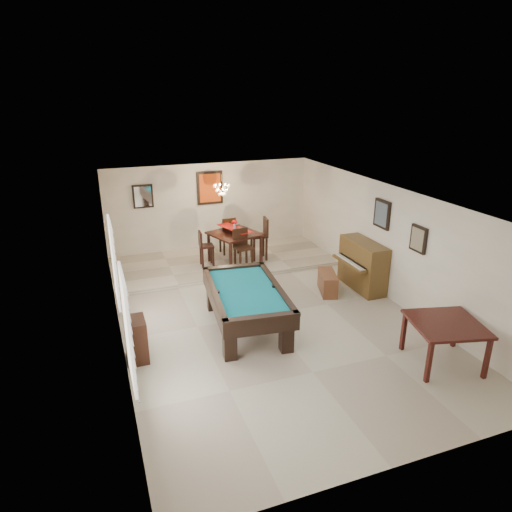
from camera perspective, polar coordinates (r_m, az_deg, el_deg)
ground_plane at (r=9.93m, az=1.20°, el=-7.42°), size 6.00×9.00×0.02m
wall_back at (r=13.49m, az=-5.74°, el=6.02°), size 6.00×0.04×2.60m
wall_front at (r=5.91m, az=17.92°, el=-14.97°), size 6.00×0.04×2.60m
wall_left at (r=8.83m, az=-17.22°, el=-2.70°), size 0.04×9.00×2.60m
wall_right at (r=10.80m, az=16.27°, el=1.61°), size 0.04×9.00×2.60m
ceiling at (r=9.02m, az=1.32°, el=7.41°), size 6.00×9.00×0.04m
dining_step at (r=12.72m, az=-4.12°, el=-0.70°), size 6.00×2.50×0.12m
window_left_front at (r=6.79m, az=-15.76°, el=-8.78°), size 0.06×1.00×1.70m
window_left_rear at (r=9.35m, az=-17.35°, el=-0.75°), size 0.06×1.00×1.70m
pool_table at (r=9.23m, az=-1.23°, el=-6.66°), size 1.65×2.69×0.85m
square_table at (r=8.79m, az=22.37°, el=-10.02°), size 1.41×1.41×0.81m
upright_piano at (r=11.22m, az=12.59°, el=-1.19°), size 0.80×1.42×1.18m
piano_bench at (r=11.02m, az=8.95°, el=-3.30°), size 0.60×0.95×0.49m
apothecary_chest at (r=8.52m, az=-14.72°, el=-10.08°), size 0.35×0.53×0.80m
dining_table at (r=12.32m, az=-2.67°, el=1.31°), size 1.47×1.47×0.96m
flower_vase at (r=12.14m, az=-2.71°, el=4.01°), size 0.17×0.17×0.25m
dining_chair_south at (r=11.68m, az=-1.58°, el=0.64°), size 0.46×0.46×1.12m
dining_chair_north at (r=13.04m, az=-3.63°, el=2.64°), size 0.43×0.43×1.08m
dining_chair_west at (r=12.15m, az=-6.19°, el=0.92°), size 0.38×0.38×0.96m
dining_chair_east at (r=12.54m, az=0.36°, el=2.17°), size 0.48×0.48×1.17m
chandelier at (r=12.07m, az=-4.31°, el=8.74°), size 0.44×0.44×0.60m
back_painting at (r=13.32m, az=-5.79°, el=8.48°), size 0.75×0.06×0.95m
back_mirror at (r=13.01m, az=-13.95°, el=7.25°), size 0.55×0.06×0.65m
right_picture_upper at (r=10.84m, az=15.49°, el=5.08°), size 0.06×0.55×0.65m
right_picture_lower at (r=9.91m, az=19.65°, el=2.01°), size 0.06×0.45×0.55m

